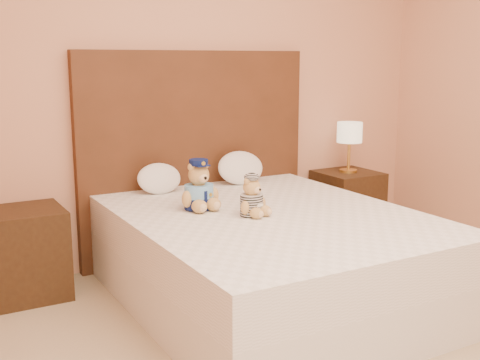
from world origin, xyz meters
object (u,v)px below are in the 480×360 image
(bed, at_px, (269,257))
(pillow_left, at_px, (159,177))
(teddy_police, at_px, (199,185))
(nightstand_left, at_px, (27,253))
(pillow_right, at_px, (241,166))
(teddy_prisoner, at_px, (252,196))
(lamp, at_px, (350,135))
(nightstand_right, at_px, (347,205))

(bed, distance_m, pillow_left, 0.98)
(pillow_left, bearing_deg, teddy_police, -85.96)
(teddy_police, bearing_deg, bed, -46.51)
(nightstand_left, relative_size, pillow_left, 1.78)
(bed, bearing_deg, pillow_right, 71.86)
(bed, relative_size, teddy_prisoner, 8.62)
(nightstand_left, bearing_deg, teddy_prisoner, -35.23)
(nightstand_left, xyz_separation_m, teddy_prisoner, (1.13, -0.80, 0.39))
(teddy_police, bearing_deg, lamp, 13.31)
(nightstand_right, distance_m, lamp, 0.57)
(bed, distance_m, teddy_prisoner, 0.41)
(teddy_prisoner, bearing_deg, pillow_right, 45.40)
(nightstand_right, bearing_deg, pillow_left, 178.93)
(nightstand_left, distance_m, teddy_police, 1.14)
(teddy_police, relative_size, teddy_prisoner, 1.30)
(nightstand_right, height_order, lamp, lamp)
(pillow_right, bearing_deg, nightstand_right, -1.76)
(lamp, height_order, pillow_right, lamp)
(bed, distance_m, teddy_police, 0.61)
(teddy_police, height_order, teddy_prisoner, teddy_police)
(bed, distance_m, nightstand_left, 1.48)
(teddy_prisoner, xyz_separation_m, pillow_right, (0.39, 0.83, 0.01))
(pillow_right, bearing_deg, teddy_police, -137.66)
(nightstand_left, distance_m, pillow_right, 1.57)
(teddy_prisoner, distance_m, pillow_left, 0.86)
(nightstand_right, relative_size, pillow_right, 1.52)
(bed, xyz_separation_m, pillow_left, (-0.36, 0.83, 0.38))
(pillow_right, bearing_deg, lamp, -1.76)
(nightstand_right, xyz_separation_m, teddy_police, (-1.57, -0.51, 0.43))
(bed, height_order, nightstand_left, same)
(pillow_left, xyz_separation_m, pillow_right, (0.63, 0.00, 0.02))
(teddy_prisoner, bearing_deg, lamp, 11.04)
(nightstand_right, bearing_deg, nightstand_left, 180.00)
(lamp, height_order, pillow_left, lamp)
(pillow_right, bearing_deg, pillow_left, 180.00)
(lamp, height_order, teddy_police, lamp)
(nightstand_left, height_order, pillow_right, pillow_right)
(pillow_left, height_order, pillow_right, pillow_right)
(nightstand_right, relative_size, teddy_police, 1.82)
(lamp, xyz_separation_m, pillow_left, (-1.61, 0.03, -0.19))
(lamp, bearing_deg, teddy_police, -161.97)
(nightstand_left, relative_size, nightstand_right, 1.00)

